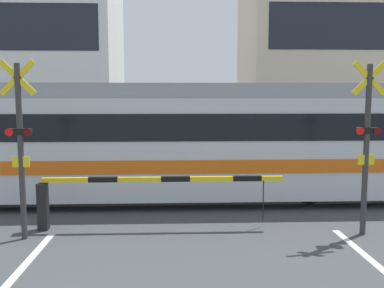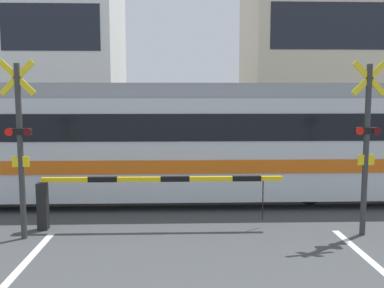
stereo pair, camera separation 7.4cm
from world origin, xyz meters
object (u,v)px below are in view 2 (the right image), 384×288
(crossing_signal_left, at_px, (20,141))
(pedestrian, at_px, (172,143))
(commuter_train, at_px, (117,138))
(crossing_signal_right, at_px, (366,140))
(crossing_barrier_far, at_px, (235,153))
(crossing_barrier_near, at_px, (118,190))

(crossing_signal_left, bearing_deg, pedestrian, 70.45)
(pedestrian, bearing_deg, commuter_train, -106.77)
(crossing_signal_left, relative_size, crossing_signal_right, 1.00)
(commuter_train, distance_m, crossing_barrier_far, 4.62)
(crossing_signal_left, bearing_deg, crossing_signal_right, 0.00)
(commuter_train, xyz_separation_m, crossing_barrier_near, (0.38, -2.60, -0.82))
(crossing_signal_left, height_order, crossing_signal_right, same)
(crossing_barrier_near, distance_m, crossing_signal_right, 5.04)
(crossing_signal_right, bearing_deg, pedestrian, 116.46)
(crossing_barrier_near, bearing_deg, crossing_signal_left, -162.48)
(crossing_signal_right, bearing_deg, crossing_signal_left, 180.00)
(commuter_train, bearing_deg, pedestrian, 73.23)
(crossing_signal_left, xyz_separation_m, crossing_signal_right, (6.65, 0.00, 0.00))
(crossing_signal_left, bearing_deg, crossing_barrier_near, 17.52)
(crossing_barrier_near, bearing_deg, crossing_signal_right, -6.45)
(commuter_train, relative_size, crossing_signal_right, 4.68)
(crossing_barrier_near, height_order, crossing_barrier_far, same)
(crossing_barrier_far, xyz_separation_m, crossing_signal_left, (-4.90, -6.02, 1.07))
(crossing_barrier_near, relative_size, crossing_signal_left, 1.48)
(crossing_barrier_far, distance_m, crossing_signal_right, 6.36)
(pedestrian, bearing_deg, crossing_signal_left, -109.55)
(crossing_barrier_near, distance_m, pedestrian, 7.32)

